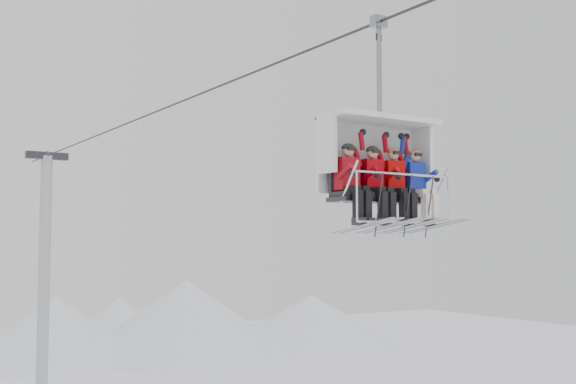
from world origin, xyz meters
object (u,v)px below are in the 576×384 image
skier_far_left (351,180)px  skier_far_right (418,184)px  skier_center_left (375,182)px  skier_center_right (396,183)px  lift_tower_right (43,312)px  chairlift_carrier (376,159)px

skier_far_left → skier_far_right: size_ratio=1.00×
skier_far_left → skier_center_left: bearing=-0.1°
skier_center_left → skier_center_right: skier_center_right is taller
lift_tower_right → skier_center_left: (-0.26, -25.43, 4.42)m
skier_center_right → skier_far_left: bearing=180.0°
chairlift_carrier → skier_far_left: (-0.82, -0.30, -0.47)m
lift_tower_right → skier_far_left: (-0.82, -25.43, 4.43)m
chairlift_carrier → skier_center_right: (0.25, -0.30, -0.47)m
skier_far_left → skier_far_right: 1.61m
skier_far_left → skier_center_left: skier_far_left is taller
skier_center_right → skier_far_right: same height
skier_far_left → skier_center_left: 0.56m
chairlift_carrier → skier_center_left: size_ratio=2.36×
skier_center_right → skier_far_right: (0.54, 0.00, 0.00)m
chairlift_carrier → skier_far_right: (0.79, -0.30, -0.47)m
skier_far_right → skier_center_left: bearing=-180.0°
lift_tower_right → skier_center_right: lift_tower_right is taller
lift_tower_right → chairlift_carrier: size_ratio=3.38×
chairlift_carrier → skier_center_left: 0.62m
skier_far_left → skier_center_right: same height
skier_center_right → skier_far_right: bearing=0.0°
skier_far_left → skier_center_right: bearing=0.0°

